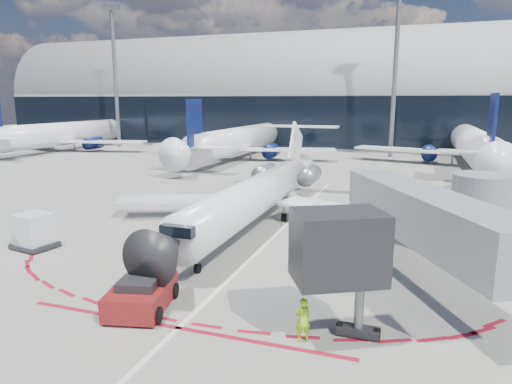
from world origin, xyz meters
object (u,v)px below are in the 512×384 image
(regional_jet, at_px, (260,193))
(uld_container, at_px, (34,231))
(ramp_worker, at_px, (303,320))
(pushback_tug, at_px, (141,295))

(regional_jet, bearing_deg, uld_container, -139.11)
(regional_jet, relative_size, ramp_worker, 16.23)
(regional_jet, distance_m, ramp_worker, 16.41)
(pushback_tug, bearing_deg, uld_container, 142.06)
(regional_jet, xyz_separation_m, pushback_tug, (-0.43, -14.58, -1.67))
(ramp_worker, bearing_deg, regional_jet, -102.52)
(pushback_tug, relative_size, uld_container, 2.26)
(pushback_tug, height_order, uld_container, uld_container)
(pushback_tug, relative_size, ramp_worker, 3.38)
(ramp_worker, distance_m, uld_container, 18.57)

